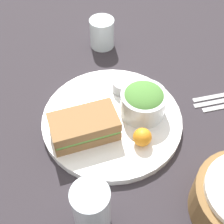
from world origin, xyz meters
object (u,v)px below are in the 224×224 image
salad_bowl (143,101)px  dressing_cup (124,85)px  plate (112,120)px  water_glass (102,33)px  drink_glass (92,209)px  sandwich (84,127)px

salad_bowl → dressing_cup: salad_bowl is taller
plate → water_glass: water_glass is taller
plate → drink_glass: (0.16, 0.18, 0.05)m
plate → water_glass: (-0.14, -0.26, 0.03)m
water_glass → plate: bearing=62.2°
sandwich → water_glass: water_glass is taller
drink_glass → water_glass: bearing=-124.2°
sandwich → salad_bowl: size_ratio=1.53×
sandwich → dressing_cup: size_ratio=2.77×
salad_bowl → water_glass: salad_bowl is taller
drink_glass → water_glass: 0.53m
salad_bowl → drink_glass: 0.28m
plate → sandwich: size_ratio=2.03×
plate → drink_glass: size_ratio=2.71×
salad_bowl → plate: bearing=-19.4°
plate → water_glass: bearing=-117.8°
dressing_cup → drink_glass: size_ratio=0.48×
dressing_cup → plate: bearing=38.7°
plate → dressing_cup: bearing=-141.3°
sandwich → drink_glass: 0.19m
sandwich → salad_bowl: bearing=173.0°
salad_bowl → dressing_cup: size_ratio=1.81×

